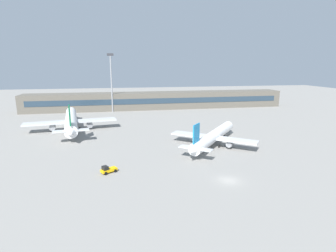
{
  "coord_description": "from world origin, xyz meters",
  "views": [
    {
      "loc": [
        -22.29,
        -49.17,
        23.61
      ],
      "look_at": [
        -5.24,
        40.0,
        3.0
      ],
      "focal_mm": 28.88,
      "sensor_mm": 36.0,
      "label": 1
    }
  ],
  "objects_px": {
    "airplane_near": "(214,136)",
    "floodlight_tower_west": "(111,79)",
    "airplane_mid": "(71,120)",
    "baggage_tug_yellow": "(108,170)"
  },
  "relations": [
    {
      "from": "airplane_mid",
      "to": "floodlight_tower_west",
      "type": "relative_size",
      "value": 1.6
    },
    {
      "from": "airplane_near",
      "to": "floodlight_tower_west",
      "type": "bearing_deg",
      "value": 114.79
    },
    {
      "from": "floodlight_tower_west",
      "to": "airplane_near",
      "type": "bearing_deg",
      "value": -65.21
    },
    {
      "from": "airplane_near",
      "to": "floodlight_tower_west",
      "type": "xyz_separation_m",
      "value": [
        -30.51,
        66.05,
        13.83
      ]
    },
    {
      "from": "airplane_near",
      "to": "floodlight_tower_west",
      "type": "relative_size",
      "value": 1.06
    },
    {
      "from": "baggage_tug_yellow",
      "to": "floodlight_tower_west",
      "type": "distance_m",
      "value": 83.79
    },
    {
      "from": "baggage_tug_yellow",
      "to": "floodlight_tower_west",
      "type": "relative_size",
      "value": 0.13
    },
    {
      "from": "airplane_near",
      "to": "floodlight_tower_west",
      "type": "height_order",
      "value": "floodlight_tower_west"
    },
    {
      "from": "airplane_mid",
      "to": "baggage_tug_yellow",
      "type": "distance_m",
      "value": 47.65
    },
    {
      "from": "airplane_near",
      "to": "floodlight_tower_west",
      "type": "distance_m",
      "value": 74.06
    }
  ]
}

